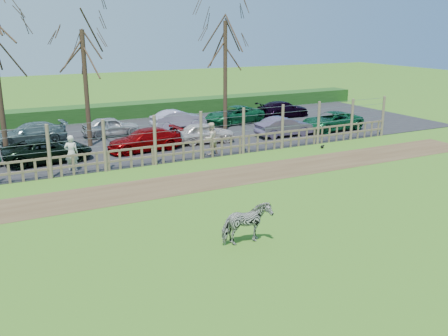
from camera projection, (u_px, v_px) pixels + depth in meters
name	position (u px, v px, depth m)	size (l,w,h in m)	color
ground	(231.00, 217.00, 18.04)	(120.00, 120.00, 0.00)	#659E33
dirt_strip	(183.00, 184.00, 21.88)	(34.00, 2.80, 0.01)	brown
asphalt	(120.00, 139.00, 30.43)	(44.00, 13.00, 0.04)	#232326
hedge	(93.00, 113.00, 36.27)	(46.00, 2.00, 1.10)	#1E4716
fence	(155.00, 149.00, 24.66)	(30.16, 0.16, 2.50)	brown
tree_mid	(84.00, 60.00, 27.37)	(4.80, 4.80, 6.83)	#3D2B1E
tree_right	(225.00, 49.00, 31.65)	(4.80, 4.80, 7.35)	#3D2B1E
zebra	(247.00, 224.00, 15.71)	(0.72, 1.59, 1.34)	gray
visitor_a	(71.00, 153.00, 23.51)	(0.63, 0.41, 1.72)	silver
visitor_b	(211.00, 139.00, 26.53)	(0.84, 0.65, 1.72)	beige
crow	(322.00, 147.00, 28.20)	(0.24, 0.18, 0.20)	black
car_2	(48.00, 150.00, 25.14)	(1.99, 4.32, 1.20)	black
car_3	(145.00, 140.00, 27.42)	(1.68, 4.13, 1.20)	#880305
car_4	(205.00, 133.00, 29.26)	(1.42, 3.52, 1.20)	silver
car_5	(284.00, 126.00, 31.06)	(1.27, 3.64, 1.20)	slate
car_6	(331.00, 121.00, 32.83)	(1.99, 4.32, 1.20)	#11572F
car_9	(30.00, 133.00, 29.08)	(1.68, 4.13, 1.20)	slate
car_10	(111.00, 126.00, 31.11)	(1.42, 3.52, 1.20)	beige
car_11	(178.00, 119.00, 33.59)	(1.27, 3.64, 1.20)	#C2AECB
car_12	(234.00, 115.00, 35.16)	(1.99, 4.32, 1.20)	#0F582D
car_13	(283.00, 109.00, 37.52)	(1.68, 4.13, 1.20)	black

